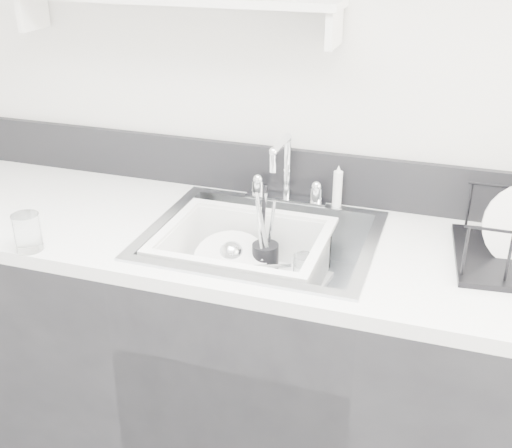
% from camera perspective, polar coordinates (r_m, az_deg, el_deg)
% --- Properties ---
extents(counter_run, '(3.20, 0.62, 0.92)m').
position_cam_1_polar(counter_run, '(2.05, 0.45, -12.60)').
color(counter_run, black).
rests_on(counter_run, ground).
extents(backsplash, '(3.20, 0.02, 0.16)m').
position_cam_1_polar(backsplash, '(2.03, 3.11, 4.54)').
color(backsplash, black).
rests_on(backsplash, counter_run).
extents(sink, '(0.64, 0.52, 0.20)m').
position_cam_1_polar(sink, '(1.85, 0.49, -3.56)').
color(sink, silver).
rests_on(sink, counter_run).
extents(faucet, '(0.26, 0.18, 0.23)m').
position_cam_1_polar(faucet, '(1.99, 2.68, 3.50)').
color(faucet, silver).
rests_on(faucet, counter_run).
extents(side_sprayer, '(0.03, 0.03, 0.14)m').
position_cam_1_polar(side_sprayer, '(1.97, 7.26, 3.28)').
color(side_sprayer, white).
rests_on(side_sprayer, counter_run).
extents(wall_shelf, '(1.00, 0.16, 0.12)m').
position_cam_1_polar(wall_shelf, '(1.97, -7.52, 19.04)').
color(wall_shelf, silver).
rests_on(wall_shelf, room_shell).
extents(wash_tub, '(0.51, 0.43, 0.18)m').
position_cam_1_polar(wash_tub, '(1.84, -1.13, -3.31)').
color(wash_tub, white).
rests_on(wash_tub, sink).
extents(plate_stack, '(0.26, 0.26, 0.10)m').
position_cam_1_polar(plate_stack, '(1.90, -2.02, -3.97)').
color(plate_stack, white).
rests_on(plate_stack, wash_tub).
extents(utensil_cup, '(0.08, 0.08, 0.26)m').
position_cam_1_polar(utensil_cup, '(1.90, 0.82, -2.91)').
color(utensil_cup, black).
rests_on(utensil_cup, wash_tub).
extents(ladle, '(0.28, 0.28, 0.08)m').
position_cam_1_polar(ladle, '(1.86, -1.24, -4.13)').
color(ladle, silver).
rests_on(ladle, wash_tub).
extents(tumbler_in_tub, '(0.07, 0.07, 0.09)m').
position_cam_1_polar(tumbler_in_tub, '(1.86, 4.28, -4.05)').
color(tumbler_in_tub, white).
rests_on(tumbler_in_tub, wash_tub).
extents(tumbler_counter, '(0.09, 0.09, 0.10)m').
position_cam_1_polar(tumbler_counter, '(1.82, -19.66, -0.70)').
color(tumbler_counter, white).
rests_on(tumbler_counter, counter_run).
extents(bowl_small, '(0.12, 0.12, 0.04)m').
position_cam_1_polar(bowl_small, '(1.80, 2.29, -6.07)').
color(bowl_small, white).
rests_on(bowl_small, wash_tub).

